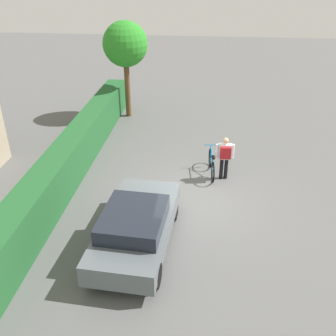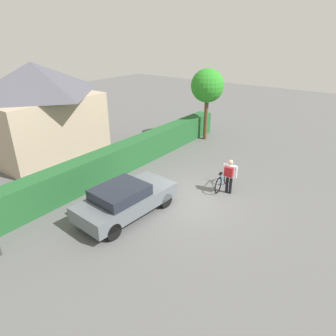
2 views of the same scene
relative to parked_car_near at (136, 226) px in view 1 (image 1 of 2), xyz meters
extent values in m
plane|color=#595959|center=(2.47, -1.51, -0.69)|extent=(60.00, 60.00, 0.00)
cube|color=#21582A|center=(2.47, 2.99, 0.01)|extent=(17.31, 0.90, 1.40)
cube|color=slate|center=(0.07, 0.00, -0.10)|extent=(4.13, 2.02, 0.57)
cube|color=#1E232D|center=(-0.23, 0.01, 0.40)|extent=(2.00, 1.67, 0.42)
cylinder|color=black|center=(1.48, 0.70, -0.38)|extent=(0.64, 0.22, 0.62)
cylinder|color=black|center=(1.38, -0.88, -0.38)|extent=(0.64, 0.22, 0.62)
cylinder|color=black|center=(-1.25, 0.87, -0.38)|extent=(0.64, 0.22, 0.62)
cylinder|color=black|center=(-1.35, -0.71, -0.38)|extent=(0.64, 0.22, 0.62)
torus|color=black|center=(4.75, -1.93, -0.32)|extent=(0.73, 0.12, 0.73)
torus|color=black|center=(3.70, -2.03, -0.32)|extent=(0.73, 0.12, 0.73)
cylinder|color=#1972B2|center=(4.43, -1.96, -0.08)|extent=(0.68, 0.10, 0.56)
cylinder|color=#1972B2|center=(3.99, -2.00, -0.10)|extent=(0.26, 0.06, 0.49)
cylinder|color=#1972B2|center=(4.29, -1.97, 0.13)|extent=(0.83, 0.12, 0.07)
cylinder|color=#1972B2|center=(3.90, -2.01, -0.33)|extent=(0.41, 0.07, 0.05)
cylinder|color=#1972B2|center=(4.75, -1.93, -0.07)|extent=(0.04, 0.04, 0.52)
cube|color=black|center=(3.88, -2.01, 0.16)|extent=(0.23, 0.12, 0.06)
cylinder|color=#1972B2|center=(4.75, -1.93, 0.22)|extent=(0.08, 0.50, 0.03)
cylinder|color=black|center=(3.96, -2.32, -0.30)|extent=(0.13, 0.13, 0.78)
cylinder|color=black|center=(3.97, -2.48, -0.30)|extent=(0.13, 0.13, 0.78)
cube|color=silver|center=(3.96, -2.40, 0.36)|extent=(0.24, 0.47, 0.55)
sphere|color=tan|center=(3.96, -2.40, 0.78)|extent=(0.21, 0.21, 0.21)
cylinder|color=silver|center=(3.94, -2.13, 0.38)|extent=(0.09, 0.09, 0.52)
cylinder|color=silver|center=(3.99, -2.68, 0.38)|extent=(0.09, 0.09, 0.52)
cube|color=maroon|center=(3.80, -2.42, 0.39)|extent=(0.19, 0.37, 0.42)
cylinder|color=brown|center=(9.71, 2.14, 0.73)|extent=(0.25, 0.25, 2.85)
sphere|color=#2B8926|center=(9.71, 2.14, 2.78)|extent=(2.06, 2.06, 2.06)
camera|label=1|loc=(-7.94, -1.68, 6.18)|focal=40.78mm
camera|label=2|loc=(-6.92, -7.18, 5.81)|focal=31.94mm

